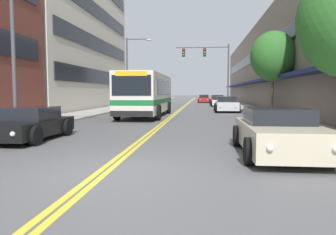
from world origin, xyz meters
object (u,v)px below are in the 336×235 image
Objects in this scene: car_champagne_parked_right_foreground at (278,133)px; traffic_signal_mast at (211,63)px; car_white_parked_right_end at (219,102)px; car_red_moving_lead at (204,99)px; fire_hydrant at (286,120)px; street_tree_right_mid at (273,56)px; car_silver_parked_right_mid at (226,105)px; car_black_parked_left_mid at (28,124)px; city_bus at (147,93)px; car_navy_parked_right_far at (217,100)px; car_charcoal_parked_left_near at (147,102)px; street_lamp_left_far at (131,66)px.

traffic_signal_mast reaches higher than car_champagne_parked_right_foreground.
car_red_moving_lead is at bearing 97.36° from car_white_parked_right_end.
fire_hydrant is at bearing 74.02° from car_champagne_parked_right_foreground.
traffic_signal_mast is 14.53m from street_tree_right_mid.
fire_hydrant is (1.59, -14.51, -0.11)m from car_silver_parked_right_mid.
fire_hydrant is at bearing 19.19° from car_black_parked_left_mid.
car_silver_parked_right_mid is (0.03, 20.17, 0.02)m from car_champagne_parked_right_foreground.
city_bus is 12.59m from car_black_parked_left_mid.
car_champagne_parked_right_foreground is 38.02m from car_navy_parked_right_far.
traffic_signal_mast is at bearing 4.58° from car_charcoal_parked_left_near.
traffic_signal_mast is (-1.05, -2.28, 4.63)m from car_white_parked_right_end.
traffic_signal_mast is at bearing 71.54° from city_bus.
car_black_parked_left_mid is 5.04× the size of fire_hydrant.
car_red_moving_lead is at bearing 94.23° from car_silver_parked_right_mid.
traffic_signal_mast is at bearing 92.18° from car_champagne_parked_right_foreground.
city_bus is 1.49× the size of street_lamp_left_far.
car_silver_parked_right_mid is (6.20, 5.76, -1.06)m from city_bus.
car_white_parked_right_end is (-0.12, -6.20, -0.05)m from car_navy_parked_right_far.
traffic_signal_mast is (-1.13, 29.54, 4.57)m from car_champagne_parked_right_foreground.
car_silver_parked_right_mid is at bearing 42.87° from city_bus.
car_champagne_parked_right_foreground is at bearing -87.67° from car_red_moving_lead.
traffic_signal_mast is (-1.17, -8.48, 4.59)m from car_navy_parked_right_far.
traffic_signal_mast is at bearing 96.56° from fire_hydrant.
city_bus is 14.78m from car_charcoal_parked_left_near.
street_lamp_left_far is (-9.28, -15.13, 3.71)m from car_navy_parked_right_far.
fire_hydrant is at bearing -66.25° from car_charcoal_parked_left_near.
car_charcoal_parked_left_near is 9.02m from car_white_parked_right_end.
car_navy_parked_right_far is at bearing 46.32° from car_charcoal_parked_left_near.
traffic_signal_mast is at bearing 39.35° from street_lamp_left_far.
street_lamp_left_far is (-9.16, -8.92, 3.75)m from car_white_parked_right_end.
street_lamp_left_far is 1.16× the size of street_tree_right_mid.
car_silver_parked_right_mid reaches higher than car_navy_parked_right_far.
car_black_parked_left_mid is 36.94m from car_navy_parked_right_far.
fire_hydrant is at bearing -98.24° from street_tree_right_mid.
car_black_parked_left_mid is at bearing -160.81° from fire_hydrant.
car_red_moving_lead is (-1.78, 13.80, 0.03)m from car_white_parked_right_end.
car_silver_parked_right_mid is 5.29× the size of fire_hydrant.
street_lamp_left_far is at bearing 163.62° from car_silver_parked_right_mid.
car_champagne_parked_right_foreground is at bearing -101.09° from street_tree_right_mid.
car_black_parked_left_mid is at bearing -98.80° from car_red_moving_lead.
city_bus is at bearing -97.89° from car_red_moving_lead.
car_black_parked_left_mid is 0.94× the size of car_white_parked_right_end.
city_bus is 15.72m from car_champagne_parked_right_foreground.
traffic_signal_mast is (-1.15, 9.37, 4.56)m from car_silver_parked_right_mid.
car_white_parked_right_end is at bearing 44.24° from street_lamp_left_far.
city_bus is 9.39m from street_lamp_left_far.
car_black_parked_left_mid is 0.58× the size of traffic_signal_mast.
city_bus is 18.48m from car_white_parked_right_end.
car_navy_parked_right_far is 6.20m from car_white_parked_right_end.
car_charcoal_parked_left_near is 8.83m from traffic_signal_mast.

